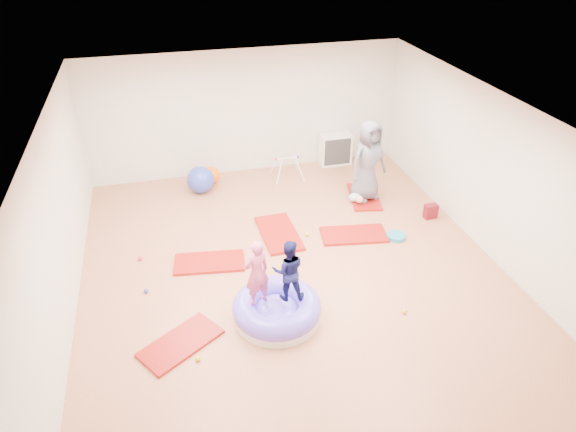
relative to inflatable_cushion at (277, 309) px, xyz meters
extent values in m
cube|color=#AA754F|center=(0.54, 1.09, -0.16)|extent=(7.00, 8.00, 0.01)
cube|color=white|center=(0.54, 1.09, 2.64)|extent=(7.00, 8.00, 0.01)
cube|color=beige|center=(0.54, 5.09, 1.24)|extent=(7.00, 0.01, 2.80)
cube|color=beige|center=(0.54, -2.91, 1.24)|extent=(7.00, 0.01, 2.80)
cube|color=beige|center=(-2.96, 1.09, 1.24)|extent=(0.01, 8.00, 2.80)
cube|color=beige|center=(4.04, 1.09, 1.24)|extent=(0.01, 8.00, 2.80)
cube|color=#B22502|center=(-1.46, -0.19, -0.14)|extent=(1.29, 1.12, 0.05)
cube|color=#B22502|center=(-0.82, 1.62, -0.14)|extent=(1.28, 0.77, 0.05)
cube|color=#B22502|center=(0.57, 2.21, -0.14)|extent=(0.69, 1.32, 0.05)
cube|color=#B22502|center=(1.93, 1.81, -0.14)|extent=(1.30, 0.79, 0.05)
cube|color=#B22502|center=(2.67, 3.13, -0.14)|extent=(0.81, 1.26, 0.05)
cylinder|color=silver|center=(0.00, 0.00, -0.09)|extent=(1.30, 1.30, 0.15)
torus|color=#6954ED|center=(0.00, 0.00, 0.04)|extent=(1.34, 1.34, 0.36)
ellipsoid|color=#6954ED|center=(0.00, 0.00, -0.04)|extent=(0.71, 0.71, 0.32)
imported|color=#D34E7B|center=(-0.27, 0.04, 0.76)|extent=(0.46, 0.37, 1.08)
imported|color=#14174B|center=(0.19, 0.04, 0.72)|extent=(0.54, 0.46, 0.99)
imported|color=#575965|center=(2.65, 3.06, 0.74)|extent=(0.96, 0.77, 1.70)
ellipsoid|color=silver|center=(2.43, 2.96, -0.02)|extent=(0.34, 0.22, 0.19)
sphere|color=#F1A377|center=(2.43, 2.81, 0.00)|extent=(0.16, 0.16, 0.16)
sphere|color=#2C3EAF|center=(0.31, 0.75, -0.13)|extent=(0.08, 0.08, 0.08)
sphere|color=#E11C4A|center=(-1.99, 2.03, -0.13)|extent=(0.08, 0.08, 0.08)
sphere|color=#2C3EAF|center=(0.37, 0.94, -0.13)|extent=(0.08, 0.08, 0.08)
sphere|color=#2C3EAF|center=(-1.91, 1.10, -0.13)|extent=(0.08, 0.08, 0.08)
sphere|color=#D8CD09|center=(1.08, 2.02, -0.13)|extent=(0.08, 0.08, 0.08)
sphere|color=#D8CD09|center=(1.91, -0.41, -0.13)|extent=(0.08, 0.08, 0.08)
sphere|color=#D8CD09|center=(-1.25, -0.56, -0.13)|extent=(0.08, 0.08, 0.08)
sphere|color=#2C3EAF|center=(-0.66, 4.27, 0.13)|extent=(0.58, 0.58, 0.58)
sphere|color=#FF5D03|center=(-0.39, 4.63, 0.03)|extent=(0.38, 0.38, 0.38)
cylinder|color=white|center=(1.07, 4.21, 0.11)|extent=(0.19, 0.20, 0.51)
cylinder|color=white|center=(1.07, 4.65, 0.11)|extent=(0.19, 0.20, 0.51)
cylinder|color=white|center=(1.55, 4.21, 0.11)|extent=(0.19, 0.20, 0.51)
cylinder|color=white|center=(1.55, 4.65, 0.11)|extent=(0.19, 0.20, 0.51)
cylinder|color=white|center=(1.31, 4.43, 0.33)|extent=(0.50, 0.03, 0.03)
sphere|color=#E11C4A|center=(1.06, 4.43, 0.33)|extent=(0.06, 0.06, 0.06)
sphere|color=#2C3EAF|center=(1.56, 4.43, 0.33)|extent=(0.06, 0.06, 0.06)
cube|color=white|center=(2.61, 4.89, 0.21)|extent=(0.74, 0.36, 0.74)
cube|color=#303030|center=(2.61, 4.72, 0.21)|extent=(0.64, 0.02, 0.64)
cube|color=white|center=(2.61, 4.84, 0.21)|extent=(0.02, 0.25, 0.65)
cube|color=white|center=(2.61, 4.84, 0.21)|extent=(0.65, 0.25, 0.02)
cylinder|color=teal|center=(2.67, 1.54, -0.13)|extent=(0.35, 0.35, 0.08)
cube|color=#9E0215|center=(3.64, 2.04, -0.02)|extent=(0.26, 0.16, 0.29)
cylinder|color=#D8CD09|center=(0.05, -0.41, -0.15)|extent=(0.22, 0.22, 0.03)
camera|label=1|loc=(-1.31, -5.68, 5.22)|focal=32.00mm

